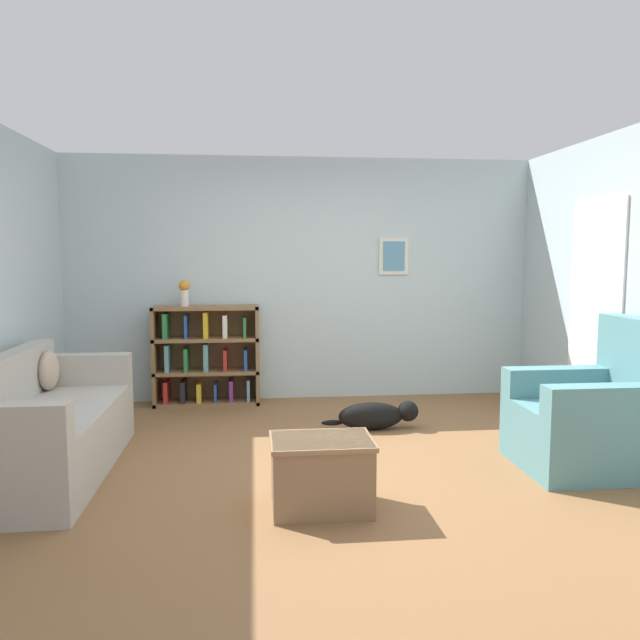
# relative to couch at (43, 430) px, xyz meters

# --- Properties ---
(ground_plane) EXTENTS (14.00, 14.00, 0.00)m
(ground_plane) POSITION_rel_couch_xyz_m (2.03, -0.01, -0.32)
(ground_plane) COLOR brown
(wall_back) EXTENTS (5.60, 0.13, 2.60)m
(wall_back) POSITION_rel_couch_xyz_m (2.04, 2.24, 0.98)
(wall_back) COLOR silver
(wall_back) RESTS_ON ground_plane
(couch) EXTENTS (0.81, 1.94, 0.85)m
(couch) POSITION_rel_couch_xyz_m (0.00, 0.00, 0.00)
(couch) COLOR #ADA89E
(couch) RESTS_ON ground_plane
(bookshelf) EXTENTS (1.09, 0.33, 1.04)m
(bookshelf) POSITION_rel_couch_xyz_m (1.00, 2.03, 0.18)
(bookshelf) COLOR olive
(bookshelf) RESTS_ON ground_plane
(recliner_chair) EXTENTS (0.97, 0.85, 1.11)m
(recliner_chair) POSITION_rel_couch_xyz_m (4.00, -0.29, 0.05)
(recliner_chair) COLOR slate
(recliner_chair) RESTS_ON ground_plane
(coffee_table) EXTENTS (0.63, 0.45, 0.45)m
(coffee_table) POSITION_rel_couch_xyz_m (1.91, -0.83, -0.09)
(coffee_table) COLOR #846647
(coffee_table) RESTS_ON ground_plane
(dog) EXTENTS (0.88, 0.22, 0.25)m
(dog) POSITION_rel_couch_xyz_m (2.60, 0.87, -0.20)
(dog) COLOR black
(dog) RESTS_ON ground_plane
(vase) EXTENTS (0.11, 0.11, 0.27)m
(vase) POSITION_rel_couch_xyz_m (0.80, 2.00, 0.87)
(vase) COLOR silver
(vase) RESTS_ON bookshelf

